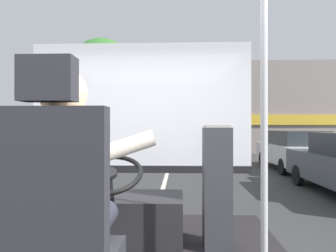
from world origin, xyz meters
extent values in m
cube|color=#363636|center=(0.00, 8.80, -0.03)|extent=(18.00, 44.00, 0.05)
cube|color=silver|center=(0.00, 8.80, 0.00)|extent=(0.12, 39.60, 0.00)
cube|color=#28282D|center=(-0.08, -0.71, 1.35)|extent=(0.48, 0.10, 0.66)
cube|color=#28282D|center=(-0.08, -0.71, 1.79)|extent=(0.22, 0.10, 0.18)
cylinder|color=#282833|center=(0.01, -0.36, 1.09)|extent=(0.15, 0.51, 0.15)
cylinder|color=#282833|center=(-0.17, -0.36, 1.09)|extent=(0.15, 0.51, 0.15)
cylinder|color=silver|center=(-0.08, -0.55, 1.33)|extent=(0.37, 0.37, 0.63)
cube|color=#70934C|center=(-0.08, -0.36, 1.41)|extent=(0.06, 0.01, 0.39)
sphere|color=beige|center=(-0.08, -0.55, 1.75)|extent=(0.22, 0.22, 0.22)
cylinder|color=silver|center=(0.04, -0.29, 1.45)|extent=(0.57, 0.20, 0.26)
cylinder|color=silver|center=(-0.20, -0.29, 1.45)|extent=(0.57, 0.20, 0.26)
cube|color=black|center=(-0.08, 0.73, 0.81)|extent=(1.10, 0.56, 0.40)
cylinder|color=black|center=(-0.08, 0.38, 1.09)|extent=(0.07, 0.22, 0.36)
torus|color=black|center=(-0.08, 0.30, 1.26)|extent=(0.52, 0.49, 0.25)
cylinder|color=black|center=(-0.08, 0.30, 1.26)|extent=(0.15, 0.15, 0.09)
cylinder|color=#B7B7BC|center=(0.98, 0.05, 1.68)|extent=(0.04, 0.04, 2.15)
cube|color=#333338|center=(0.75, 0.65, 1.10)|extent=(0.22, 0.27, 0.98)
cube|color=#9E9993|center=(0.75, 0.65, 1.60)|extent=(0.20, 0.24, 0.02)
cube|color=silver|center=(0.00, 1.62, 1.86)|extent=(2.50, 0.01, 1.40)
cube|color=black|center=(0.00, 1.62, 1.12)|extent=(2.50, 0.08, 0.08)
cylinder|color=#4C3828|center=(-2.91, 11.39, 1.56)|extent=(0.32, 0.32, 3.11)
sphere|color=#366F2D|center=(-2.91, 11.39, 4.01)|extent=(2.76, 2.76, 2.76)
cube|color=gray|center=(6.62, 18.98, 2.79)|extent=(13.46, 4.17, 5.57)
cube|color=gold|center=(6.62, 16.84, 2.01)|extent=(12.92, 0.12, 0.60)
cylinder|color=black|center=(3.66, 6.75, 0.27)|extent=(0.14, 0.55, 0.55)
cube|color=silver|center=(4.70, 9.88, 0.61)|extent=(1.81, 4.20, 0.67)
cube|color=#282D33|center=(4.70, 9.63, 1.20)|extent=(1.48, 2.31, 0.51)
cylinder|color=black|center=(5.56, 11.18, 0.27)|extent=(0.14, 0.55, 0.55)
cylinder|color=black|center=(3.84, 11.18, 0.27)|extent=(0.14, 0.55, 0.55)
cylinder|color=black|center=(5.56, 8.58, 0.27)|extent=(0.14, 0.55, 0.55)
cylinder|color=black|center=(3.84, 8.58, 0.27)|extent=(0.14, 0.55, 0.55)
camera|label=1|loc=(0.45, -1.94, 1.60)|focal=33.52mm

